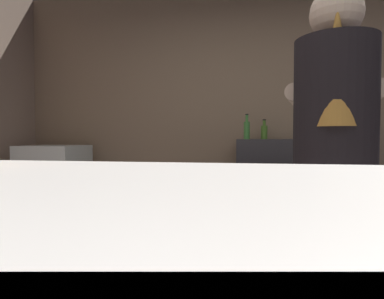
{
  "coord_description": "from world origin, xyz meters",
  "views": [
    {
      "loc": [
        -0.13,
        -1.3,
        1.14
      ],
      "look_at": [
        -0.22,
        -0.75,
        1.12
      ],
      "focal_mm": 30.64,
      "sensor_mm": 36.0,
      "label": 1
    }
  ],
  "objects_px": {
    "bartender": "(334,162)",
    "mixing_bowl": "(235,174)",
    "mini_fridge": "(55,197)",
    "bottle_vinegar": "(247,129)",
    "bottle_olive_oil": "(264,131)",
    "chefs_knife": "(369,182)"
  },
  "relations": [
    {
      "from": "bartender",
      "to": "mixing_bowl",
      "type": "relative_size",
      "value": 8.86
    },
    {
      "from": "mini_fridge",
      "to": "bottle_vinegar",
      "type": "distance_m",
      "value": 2.05
    },
    {
      "from": "bartender",
      "to": "bottle_olive_oil",
      "type": "xyz_separation_m",
      "value": [
        -0.2,
        1.79,
        0.16
      ]
    },
    {
      "from": "bottle_vinegar",
      "to": "bartender",
      "type": "bearing_deg",
      "value": -77.38
    },
    {
      "from": "chefs_knife",
      "to": "bartender",
      "type": "bearing_deg",
      "value": -124.01
    },
    {
      "from": "bottle_olive_oil",
      "to": "bottle_vinegar",
      "type": "distance_m",
      "value": 0.22
    },
    {
      "from": "mixing_bowl",
      "to": "bottle_olive_oil",
      "type": "distance_m",
      "value": 1.4
    },
    {
      "from": "mini_fridge",
      "to": "bartender",
      "type": "height_order",
      "value": "bartender"
    },
    {
      "from": "bartender",
      "to": "chefs_knife",
      "type": "relative_size",
      "value": 7.37
    },
    {
      "from": "bartender",
      "to": "bottle_vinegar",
      "type": "relative_size",
      "value": 7.44
    },
    {
      "from": "mixing_bowl",
      "to": "mini_fridge",
      "type": "bearing_deg",
      "value": 148.89
    },
    {
      "from": "bottle_olive_oil",
      "to": "bottle_vinegar",
      "type": "relative_size",
      "value": 0.81
    },
    {
      "from": "bartender",
      "to": "chefs_knife",
      "type": "height_order",
      "value": "bartender"
    },
    {
      "from": "chefs_knife",
      "to": "bottle_vinegar",
      "type": "height_order",
      "value": "bottle_vinegar"
    },
    {
      "from": "bottle_olive_oil",
      "to": "bottle_vinegar",
      "type": "height_order",
      "value": "bottle_vinegar"
    },
    {
      "from": "mixing_bowl",
      "to": "chefs_knife",
      "type": "relative_size",
      "value": 0.83
    },
    {
      "from": "bartender",
      "to": "chefs_knife",
      "type": "xyz_separation_m",
      "value": [
        0.28,
        0.41,
        -0.13
      ]
    },
    {
      "from": "mixing_bowl",
      "to": "chefs_knife",
      "type": "bearing_deg",
      "value": -2.98
    },
    {
      "from": "mini_fridge",
      "to": "bartender",
      "type": "distance_m",
      "value": 2.83
    },
    {
      "from": "mixing_bowl",
      "to": "bottle_olive_oil",
      "type": "bearing_deg",
      "value": 80.02
    },
    {
      "from": "mini_fridge",
      "to": "bottle_olive_oil",
      "type": "height_order",
      "value": "bottle_olive_oil"
    },
    {
      "from": "mini_fridge",
      "to": "mixing_bowl",
      "type": "relative_size",
      "value": 5.27
    }
  ]
}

